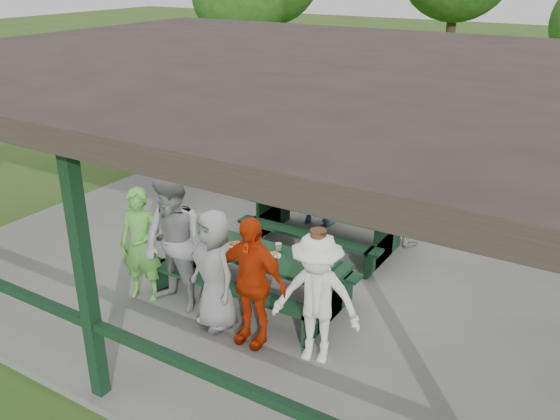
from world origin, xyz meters
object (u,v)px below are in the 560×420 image
Objects in this scene: pickup_truck at (530,134)px; spectator_grey at (402,200)px; contestant_grey_mid at (214,270)px; spectator_lblue at (320,183)px; contestant_grey_left at (174,245)px; farm_trailer at (288,112)px; contestant_red at (251,281)px; spectator_blue at (277,162)px; picnic_table_near at (251,267)px; picnic_table_far at (323,220)px; contestant_white_fedora at (316,299)px; contestant_green at (141,245)px.

spectator_grey is at bearing 151.26° from pickup_truck.
contestant_grey_mid reaches higher than spectator_lblue.
farm_trailer is at bearing 118.43° from contestant_grey_left.
contestant_red reaches higher than spectator_blue.
spectator_blue is at bearing 116.13° from picnic_table_near.
picnic_table_far is 1.68× the size of spectator_grey.
contestant_white_fedora is at bearing -40.30° from farm_trailer.
contestant_white_fedora is at bearing -28.26° from picnic_table_near.
contestant_grey_mid is 0.96× the size of contestant_red.
spectator_blue is at bearing 6.21° from spectator_grey.
contestant_green is 10.33m from pickup_truck.
contestant_red reaches higher than pickup_truck.
picnic_table_near is 1.82× the size of spectator_lblue.
contestant_white_fedora is 9.76m from pickup_truck.
spectator_blue reaches higher than spectator_lblue.
pickup_truck is at bearing 97.44° from contestant_grey_mid.
spectator_blue reaches higher than pickup_truck.
contestant_white_fedora is at bearing 7.23° from contestant_red.
contestant_grey_mid is 10.00m from pickup_truck.
spectator_lblue is 6.62m from pickup_truck.
contestant_grey_left is at bearing -15.71° from contestant_green.
contestant_red is 3.80m from spectator_grey.
contestant_grey_left is at bearing 144.11° from pickup_truck.
spectator_blue reaches higher than spectator_grey.
farm_trailer is (-4.21, 8.91, -0.27)m from contestant_grey_mid.
picnic_table_near is 1.74× the size of contestant_grey_mid.
contestant_grey_mid is 0.61m from contestant_red.
contestant_grey_left is 1.12× the size of contestant_red.
spectator_blue is (-3.09, 4.11, 0.00)m from contestant_white_fedora.
spectator_lblue is (-0.52, 0.83, 0.31)m from picnic_table_far.
spectator_grey is (2.75, -0.44, -0.08)m from spectator_blue.
spectator_blue is at bearing -30.15° from spectator_lblue.
spectator_grey is at bearing 40.66° from picnic_table_far.
contestant_grey_mid is at bearing 148.21° from pickup_truck.
farm_trailer is at bearing 88.37° from contestant_green.
contestant_green is 0.99× the size of spectator_blue.
pickup_truck is at bearing -111.37° from spectator_blue.
contestant_grey_mid is 1.05× the size of spectator_lblue.
spectator_grey is (-0.34, 3.67, -0.08)m from contestant_white_fedora.
picnic_table_near is 2.00m from picnic_table_far.
spectator_blue is at bearing 142.66° from picnic_table_far.
contestant_grey_mid is 4.45m from spectator_blue.
contestant_green is (-1.41, -2.80, 0.36)m from picnic_table_far.
spectator_lblue is (0.88, 3.64, -0.05)m from contestant_green.
spectator_lblue is 6.48m from farm_trailer.
contestant_red reaches higher than contestant_green.
picnic_table_near is at bearing -92.88° from picnic_table_far.
picnic_table_near is 1.57m from contestant_green.
contestant_grey_mid is at bearing 175.81° from contestant_red.
spectator_grey is (1.85, 3.64, -0.20)m from contestant_grey_left.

